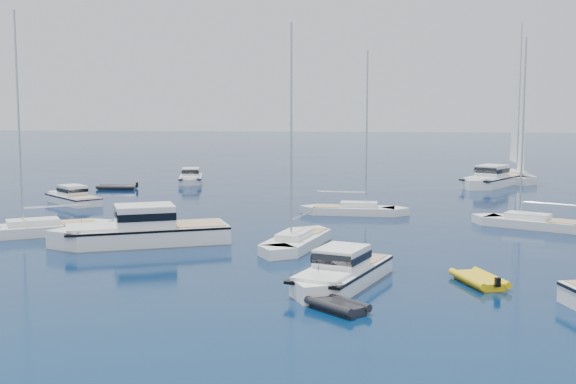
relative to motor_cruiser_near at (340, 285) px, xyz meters
name	(u,v)px	position (x,y,z in m)	size (l,w,h in m)	color
ground	(213,298)	(-5.77, -3.13, 0.00)	(400.00, 400.00, 0.00)	#07294B
motor_cruiser_near	(340,285)	(0.00, 0.00, 0.00)	(2.80, 9.14, 2.40)	white
motor_cruiser_centre	(142,244)	(-13.13, 9.57, 0.00)	(3.73, 12.18, 3.20)	silver
motor_cruiser_far_l	(72,203)	(-25.21, 27.71, 0.00)	(2.48, 8.10, 2.13)	silver
motor_cruiser_distant	(491,186)	(14.41, 46.05, 0.00)	(3.41, 11.15, 2.93)	white
motor_cruiser_horizon	(191,183)	(-18.72, 45.88, 0.00)	(2.50, 8.17, 2.15)	silver
sailboat_fore	(296,247)	(-3.14, 9.62, 0.00)	(2.53, 9.73, 14.30)	white
sailboat_mid_r	(533,228)	(13.16, 18.69, 0.00)	(2.50, 9.62, 14.15)	white
sailboat_mid_l	(40,235)	(-21.07, 12.03, 0.00)	(2.77, 10.65, 15.65)	silver
sailboat_centre	(354,214)	(0.16, 23.88, 0.00)	(2.41, 9.27, 13.62)	silver
sailboat_sails_r	(514,181)	(18.10, 52.47, 0.00)	(3.30, 12.69, 18.66)	white
tender_yellow	(479,284)	(6.89, 0.96, 0.00)	(2.00, 3.66, 0.95)	yellow
tender_grey_near	(337,310)	(0.05, -4.60, 0.00)	(1.71, 3.01, 0.95)	black
tender_grey_far	(117,189)	(-24.86, 38.84, 0.00)	(2.26, 4.22, 0.95)	black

